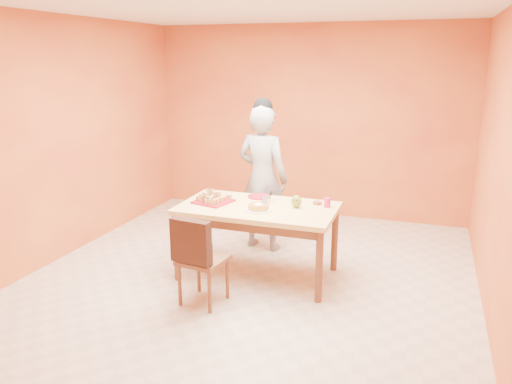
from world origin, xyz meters
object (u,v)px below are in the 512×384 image
(red_dinner_plate, at_px, (259,196))
(dining_table, at_px, (258,215))
(sponge_cake, at_px, (258,207))
(dining_chair, at_px, (202,258))
(person, at_px, (263,178))
(pastry_platter, at_px, (213,201))
(magenta_glass, at_px, (327,203))
(checker_tin, at_px, (317,203))
(egg_ornament, at_px, (296,202))

(red_dinner_plate, bearing_deg, dining_table, -73.92)
(dining_table, distance_m, sponge_cake, 0.19)
(dining_chair, relative_size, sponge_cake, 4.22)
(person, bearing_deg, dining_table, 114.27)
(pastry_platter, xyz_separation_m, red_dinner_plate, (0.39, 0.35, -0.00))
(magenta_glass, bearing_deg, dining_table, -163.44)
(person, relative_size, pastry_platter, 5.00)
(dining_chair, height_order, magenta_glass, dining_chair)
(dining_chair, bearing_deg, magenta_glass, 52.56)
(magenta_glass, bearing_deg, checker_tin, 150.64)
(egg_ornament, height_order, magenta_glass, egg_ornament)
(pastry_platter, bearing_deg, egg_ornament, 6.35)
(red_dinner_plate, xyz_separation_m, magenta_glass, (0.78, -0.13, 0.04))
(pastry_platter, height_order, checker_tin, checker_tin)
(dining_table, distance_m, dining_chair, 0.84)
(egg_ornament, bearing_deg, pastry_platter, 167.35)
(pastry_platter, bearing_deg, person, 70.75)
(person, distance_m, magenta_glass, 1.06)
(red_dinner_plate, bearing_deg, checker_tin, -5.53)
(egg_ornament, bearing_deg, dining_table, 172.07)
(dining_chair, distance_m, person, 1.60)
(dining_chair, bearing_deg, checker_tin, 58.11)
(pastry_platter, height_order, red_dinner_plate, pastry_platter)
(pastry_platter, xyz_separation_m, magenta_glass, (1.17, 0.22, 0.04))
(person, bearing_deg, checker_tin, 155.88)
(pastry_platter, xyz_separation_m, sponge_cake, (0.54, -0.11, 0.03))
(checker_tin, bearing_deg, dining_table, -154.62)
(dining_table, bearing_deg, magenta_glass, 16.56)
(dining_table, height_order, checker_tin, checker_tin)
(pastry_platter, relative_size, checker_tin, 3.71)
(person, bearing_deg, dining_chair, 96.94)
(magenta_glass, height_order, checker_tin, magenta_glass)
(person, relative_size, egg_ornament, 13.01)
(pastry_platter, bearing_deg, magenta_glass, 10.85)
(person, distance_m, sponge_cake, 0.94)
(sponge_cake, bearing_deg, egg_ornament, 31.16)
(dining_table, height_order, red_dinner_plate, red_dinner_plate)
(person, xyz_separation_m, checker_tin, (0.77, -0.51, -0.09))
(dining_table, relative_size, red_dinner_plate, 6.33)
(magenta_glass, bearing_deg, egg_ornament, -156.59)
(pastry_platter, distance_m, checker_tin, 1.09)
(pastry_platter, height_order, egg_ornament, egg_ornament)
(dining_chair, height_order, pastry_platter, dining_chair)
(dining_table, distance_m, pastry_platter, 0.50)
(dining_chair, xyz_separation_m, magenta_glass, (0.95, 0.97, 0.36))
(person, relative_size, checker_tin, 18.54)
(checker_tin, bearing_deg, sponge_cake, -142.33)
(dining_table, height_order, egg_ornament, egg_ornament)
(person, xyz_separation_m, pastry_platter, (-0.28, -0.80, -0.09))
(dining_table, bearing_deg, dining_chair, -109.71)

